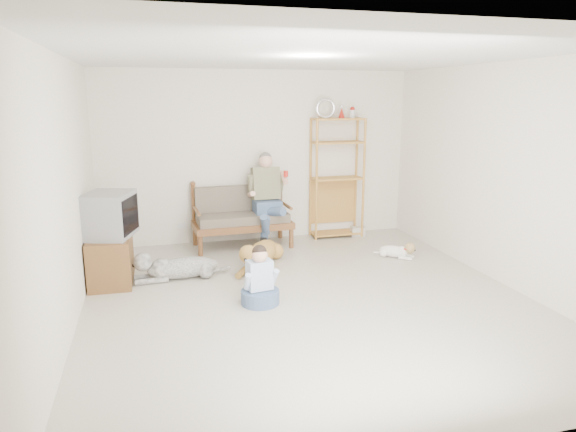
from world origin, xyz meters
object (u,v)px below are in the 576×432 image
object	(u,v)px
loveseat	(242,215)
golden_retriever	(259,255)
tv_stand	(111,259)
etagere	(337,177)

from	to	relation	value
loveseat	golden_retriever	world-z (taller)	loveseat
golden_retriever	tv_stand	bearing A→B (deg)	-148.14
loveseat	golden_retriever	bearing A→B (deg)	-90.48
golden_retriever	etagere	bearing A→B (deg)	68.29
etagere	golden_retriever	xyz separation A→B (m)	(-1.59, -1.25, -0.83)
tv_stand	golden_retriever	distance (m)	1.92
loveseat	tv_stand	distance (m)	2.23
tv_stand	loveseat	bearing A→B (deg)	33.30
loveseat	etagere	world-z (taller)	etagere
loveseat	etagere	bearing A→B (deg)	2.65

